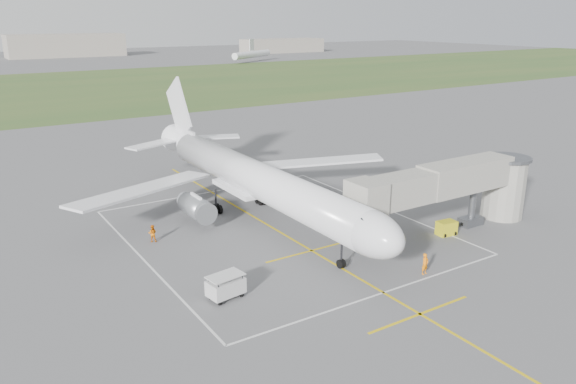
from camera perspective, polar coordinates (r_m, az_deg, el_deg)
ground at (r=60.93m, az=-2.99°, el=-2.83°), size 700.00×700.00×0.00m
grass_strip at (r=183.17m, az=-23.95°, el=9.35°), size 700.00×120.00×0.02m
apron_markings at (r=56.28m, az=-0.04°, el=-4.55°), size 28.20×60.00×0.01m
airliner at (r=60.19m, az=-3.42°, el=1.31°), size 38.93×46.75×13.52m
jet_bridge at (r=59.22m, az=17.03°, el=0.64°), size 23.40×5.00×7.20m
gpu_unit at (r=58.75m, az=15.80°, el=-3.54°), size 2.03×1.54×1.43m
baggage_cart at (r=44.48m, az=-6.35°, el=-9.50°), size 3.03×2.08×1.95m
ramp_worker_nose at (r=49.50m, az=13.75°, el=-7.10°), size 0.72×0.50×1.87m
ramp_worker_wing at (r=56.37m, az=-13.61°, el=-4.10°), size 1.05×0.98×1.72m
distant_aircraft at (r=227.33m, az=-22.08°, el=11.77°), size 210.41×65.06×8.85m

